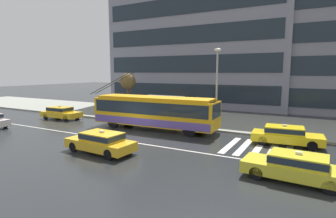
# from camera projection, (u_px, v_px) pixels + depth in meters

# --- Properties ---
(ground_plane) EXTENTS (160.00, 160.00, 0.00)m
(ground_plane) POSITION_uv_depth(u_px,v_px,m) (122.00, 136.00, 20.79)
(ground_plane) COLOR #242729
(sidewalk_slab) EXTENTS (80.00, 10.00, 0.14)m
(sidewalk_slab) POSITION_uv_depth(u_px,v_px,m) (179.00, 116.00, 29.38)
(sidewalk_slab) COLOR gray
(sidewalk_slab) RESTS_ON ground_plane
(crosswalk_stripe_edge_near) EXTENTS (0.44, 4.40, 0.01)m
(crosswalk_stripe_edge_near) POSITION_uv_depth(u_px,v_px,m) (230.00, 145.00, 18.20)
(crosswalk_stripe_edge_near) COLOR beige
(crosswalk_stripe_edge_near) RESTS_ON ground_plane
(crosswalk_stripe_inner_a) EXTENTS (0.44, 4.40, 0.01)m
(crosswalk_stripe_inner_a) POSITION_uv_depth(u_px,v_px,m) (244.00, 147.00, 17.78)
(crosswalk_stripe_inner_a) COLOR beige
(crosswalk_stripe_inner_a) RESTS_ON ground_plane
(crosswalk_stripe_center) EXTENTS (0.44, 4.40, 0.01)m
(crosswalk_stripe_center) POSITION_uv_depth(u_px,v_px,m) (258.00, 148.00, 17.35)
(crosswalk_stripe_center) COLOR beige
(crosswalk_stripe_center) RESTS_ON ground_plane
(crosswalk_stripe_inner_b) EXTENTS (0.44, 4.40, 0.01)m
(crosswalk_stripe_inner_b) POSITION_uv_depth(u_px,v_px,m) (273.00, 150.00, 16.92)
(crosswalk_stripe_inner_b) COLOR beige
(crosswalk_stripe_inner_b) RESTS_ON ground_plane
(crosswalk_stripe_edge_far) EXTENTS (0.44, 4.40, 0.01)m
(crosswalk_stripe_edge_far) POSITION_uv_depth(u_px,v_px,m) (288.00, 152.00, 16.50)
(crosswalk_stripe_edge_far) COLOR beige
(crosswalk_stripe_edge_far) RESTS_ON ground_plane
(lane_centre_line) EXTENTS (72.00, 0.14, 0.01)m
(lane_centre_line) POSITION_uv_depth(u_px,v_px,m) (112.00, 139.00, 19.74)
(lane_centre_line) COLOR silver
(lane_centre_line) RESTS_ON ground_plane
(trolleybus) EXTENTS (12.37, 2.92, 4.92)m
(trolleybus) POSITION_uv_depth(u_px,v_px,m) (154.00, 111.00, 23.01)
(trolleybus) COLOR gold
(trolleybus) RESTS_ON ground_plane
(taxi_queued_behind_bus) EXTENTS (4.43, 1.99, 1.39)m
(taxi_queued_behind_bus) POSITION_uv_depth(u_px,v_px,m) (61.00, 112.00, 28.20)
(taxi_queued_behind_bus) COLOR yellow
(taxi_queued_behind_bus) RESTS_ON ground_plane
(taxi_oncoming_near) EXTENTS (4.57, 2.03, 1.39)m
(taxi_oncoming_near) POSITION_uv_depth(u_px,v_px,m) (101.00, 141.00, 16.44)
(taxi_oncoming_near) COLOR gold
(taxi_oncoming_near) RESTS_ON ground_plane
(taxi_ahead_of_bus) EXTENTS (4.62, 2.17, 1.39)m
(taxi_ahead_of_bus) POSITION_uv_depth(u_px,v_px,m) (286.00, 135.00, 18.18)
(taxi_ahead_of_bus) COLOR yellow
(taxi_ahead_of_bus) RESTS_ON ground_plane
(taxi_oncoming_far) EXTENTS (4.51, 1.97, 1.39)m
(taxi_oncoming_far) POSITION_uv_depth(u_px,v_px,m) (295.00, 166.00, 12.11)
(taxi_oncoming_far) COLOR yellow
(taxi_oncoming_far) RESTS_ON ground_plane
(bus_shelter) EXTENTS (3.97, 1.51, 2.43)m
(bus_shelter) POSITION_uv_depth(u_px,v_px,m) (164.00, 102.00, 26.75)
(bus_shelter) COLOR gray
(bus_shelter) RESTS_ON sidewalk_slab
(pedestrian_at_shelter) EXTENTS (1.01, 1.01, 1.92)m
(pedestrian_at_shelter) POSITION_uv_depth(u_px,v_px,m) (174.00, 107.00, 25.17)
(pedestrian_at_shelter) COLOR black
(pedestrian_at_shelter) RESTS_ON sidewalk_slab
(pedestrian_approaching_curb) EXTENTS (0.50, 0.50, 1.70)m
(pedestrian_approaching_curb) POSITION_uv_depth(u_px,v_px,m) (192.00, 111.00, 26.19)
(pedestrian_approaching_curb) COLOR navy
(pedestrian_approaching_curb) RESTS_ON sidewalk_slab
(pedestrian_walking_past) EXTENTS (0.43, 0.43, 1.64)m
(pedestrian_walking_past) POSITION_uv_depth(u_px,v_px,m) (161.00, 111.00, 26.59)
(pedestrian_walking_past) COLOR #454352
(pedestrian_walking_past) RESTS_ON sidewalk_slab
(pedestrian_waiting_by_pole) EXTENTS (1.24, 1.24, 1.92)m
(pedestrian_waiting_by_pole) POSITION_uv_depth(u_px,v_px,m) (151.00, 106.00, 25.88)
(pedestrian_waiting_by_pole) COLOR black
(pedestrian_waiting_by_pole) RESTS_ON sidewalk_slab
(street_lamp) EXTENTS (0.60, 0.32, 6.70)m
(street_lamp) POSITION_uv_depth(u_px,v_px,m) (217.00, 82.00, 22.34)
(street_lamp) COLOR #8C959A
(street_lamp) RESTS_ON sidewalk_slab
(street_tree_bare) EXTENTS (1.75, 1.91, 4.63)m
(street_tree_bare) POSITION_uv_depth(u_px,v_px,m) (128.00, 82.00, 29.96)
(street_tree_bare) COLOR brown
(street_tree_bare) RESTS_ON sidewalk_slab
(office_tower_corner_left) EXTENTS (26.63, 11.28, 19.76)m
(office_tower_corner_left) POSITION_uv_depth(u_px,v_px,m) (201.00, 39.00, 40.73)
(office_tower_corner_left) COLOR gray
(office_tower_corner_left) RESTS_ON ground_plane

